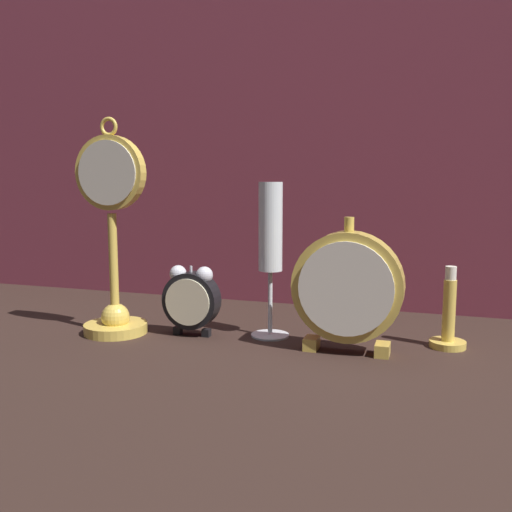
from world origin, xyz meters
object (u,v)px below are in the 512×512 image
object	(u,v)px
pocket_watch_on_stand	(113,246)
champagne_flute	(270,240)
alarm_clock_twin_bell	(191,297)
brass_candlestick	(448,322)
mantel_clock_silver	(347,288)

from	to	relation	value
pocket_watch_on_stand	champagne_flute	distance (m)	0.25
pocket_watch_on_stand	alarm_clock_twin_bell	size ratio (longest dim) A/B	3.05
champagne_flute	brass_candlestick	world-z (taller)	champagne_flute
alarm_clock_twin_bell	brass_candlestick	distance (m)	0.39
mantel_clock_silver	champagne_flute	bearing A→B (deg)	159.00
brass_candlestick	champagne_flute	bearing A→B (deg)	-175.04
alarm_clock_twin_bell	champagne_flute	world-z (taller)	champagne_flute
champagne_flute	brass_candlestick	size ratio (longest dim) A/B	2.00
pocket_watch_on_stand	brass_candlestick	xyz separation A→B (m)	(0.51, 0.08, -0.10)
pocket_watch_on_stand	alarm_clock_twin_bell	world-z (taller)	pocket_watch_on_stand
alarm_clock_twin_bell	champagne_flute	distance (m)	0.15
mantel_clock_silver	pocket_watch_on_stand	bearing A→B (deg)	-178.33
champagne_flute	pocket_watch_on_stand	bearing A→B (deg)	-166.08
pocket_watch_on_stand	champagne_flute	world-z (taller)	pocket_watch_on_stand
champagne_flute	brass_candlestick	distance (m)	0.29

